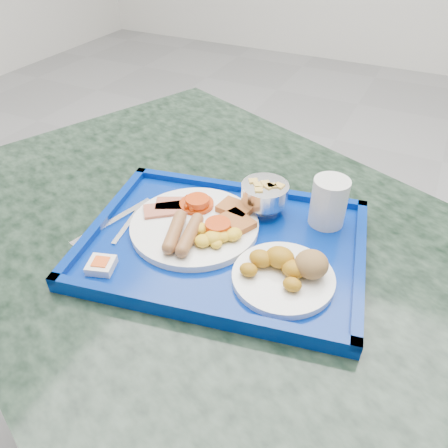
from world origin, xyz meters
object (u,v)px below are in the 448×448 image
(tray, at_px, (224,244))
(fruit_bowl, at_px, (265,194))
(table, at_px, (224,313))
(bread_plate, at_px, (287,271))
(main_plate, at_px, (198,224))
(juice_cup, at_px, (329,201))

(tray, bearing_deg, fruit_bowl, 76.57)
(table, relative_size, bread_plate, 9.22)
(bread_plate, relative_size, fruit_bowl, 1.83)
(main_plate, height_order, fruit_bowl, fruit_bowl)
(fruit_bowl, bearing_deg, tray, -103.43)
(tray, height_order, main_plate, main_plate)
(main_plate, bearing_deg, fruit_bowl, 51.95)
(tray, bearing_deg, bread_plate, -16.38)
(tray, relative_size, juice_cup, 5.91)
(bread_plate, height_order, juice_cup, juice_cup)
(tray, distance_m, fruit_bowl, 0.13)
(table, distance_m, tray, 0.22)
(bread_plate, bearing_deg, table, 156.97)
(main_plate, distance_m, juice_cup, 0.25)
(tray, xyz_separation_m, fruit_bowl, (0.03, 0.12, 0.05))
(table, relative_size, main_plate, 6.44)
(tray, height_order, fruit_bowl, fruit_bowl)
(bread_plate, height_order, fruit_bowl, fruit_bowl)
(table, height_order, fruit_bowl, fruit_bowl)
(table, relative_size, fruit_bowl, 16.91)
(main_plate, xyz_separation_m, juice_cup, (0.21, 0.13, 0.04))
(fruit_bowl, xyz_separation_m, juice_cup, (0.12, 0.02, 0.01))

